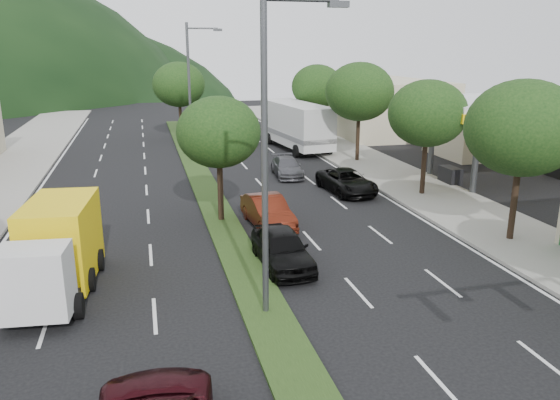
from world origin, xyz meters
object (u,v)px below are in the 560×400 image
object	(u,v)px
motorhome	(295,125)
streetlight_mid	(192,86)
car_queue_a	(282,248)
tree_r_e	(317,87)
tree_med_near	(219,132)
tree_r_c	(428,113)
car_queue_d	(347,181)
tree_med_far	(179,85)
car_queue_c	(268,211)
tree_r_b	(523,128)
car_queue_b	(287,167)
tree_r_d	(360,92)
box_truck	(57,251)
streetlight_near	(271,143)

from	to	relation	value
motorhome	streetlight_mid	bearing A→B (deg)	-165.28
streetlight_mid	car_queue_a	xyz separation A→B (m)	(1.29, -21.29, -4.83)
tree_r_e	streetlight_mid	size ratio (longest dim) A/B	0.67
tree_med_near	car_queue_a	size ratio (longest dim) A/B	1.36
tree_r_c	car_queue_a	distance (m)	13.96
streetlight_mid	car_queue_d	bearing A→B (deg)	-55.36
tree_med_far	car_queue_c	bearing A→B (deg)	-85.67
tree_r_b	car_queue_b	bearing A→B (deg)	113.25
streetlight_mid	car_queue_c	xyz separation A→B (m)	(1.86, -16.29, -4.85)
tree_r_b	tree_r_c	size ratio (longest dim) A/B	1.07
tree_r_e	tree_med_near	world-z (taller)	tree_r_e
tree_med_near	car_queue_d	world-z (taller)	tree_med_near
tree_r_d	streetlight_mid	xyz separation A→B (m)	(-11.79, 3.00, 0.40)
car_queue_d	box_truck	world-z (taller)	box_truck
tree_r_c	car_queue_c	bearing A→B (deg)	-161.69
motorhome	tree_med_near	bearing A→B (deg)	-122.64
motorhome	tree_r_b	bearing A→B (deg)	-89.63
tree_r_b	tree_med_far	distance (m)	34.18
car_queue_c	tree_med_far	bearing A→B (deg)	89.29
streetlight_near	car_queue_b	bearing A→B (deg)	73.70
tree_r_e	tree_med_near	distance (m)	25.06
streetlight_near	streetlight_mid	size ratio (longest dim) A/B	1.00
car_queue_b	tree_r_b	bearing A→B (deg)	-62.50
tree_r_e	box_truck	bearing A→B (deg)	-123.28
streetlight_near	box_truck	bearing A→B (deg)	152.44
tree_r_d	car_queue_c	xyz separation A→B (m)	(-9.93, -13.29, -4.44)
tree_med_near	box_truck	bearing A→B (deg)	-136.02
tree_r_b	car_queue_c	size ratio (longest dim) A/B	1.55
tree_r_c	tree_med_far	distance (m)	26.83
tree_r_b	car_queue_c	xyz separation A→B (m)	(-9.93, 4.71, -4.30)
streetlight_near	tree_r_b	bearing A→B (deg)	18.73
streetlight_mid	car_queue_a	world-z (taller)	streetlight_mid
tree_med_far	car_queue_c	xyz separation A→B (m)	(2.07, -27.29, -4.27)
tree_r_d	tree_med_far	bearing A→B (deg)	130.60
streetlight_mid	tree_r_d	bearing A→B (deg)	-14.27
car_queue_b	motorhome	xyz separation A→B (m)	(3.32, 9.72, 1.42)
tree_r_b	streetlight_mid	world-z (taller)	streetlight_mid
car_queue_a	car_queue_b	distance (m)	15.57
car_queue_a	car_queue_d	size ratio (longest dim) A/B	0.91
car_queue_a	car_queue_c	size ratio (longest dim) A/B	0.99
tree_r_c	car_queue_d	world-z (taller)	tree_r_c
tree_r_b	car_queue_b	xyz separation A→B (m)	(-6.32, 14.71, -4.42)
tree_r_c	tree_med_far	world-z (taller)	tree_med_far
tree_r_d	car_queue_a	world-z (taller)	tree_r_d
tree_r_e	car_queue_c	xyz separation A→B (m)	(-9.93, -23.29, -4.16)
tree_med_near	car_queue_c	distance (m)	4.42
car_queue_b	car_queue_c	distance (m)	10.63
streetlight_near	car_queue_a	world-z (taller)	streetlight_near
tree_r_b	tree_med_far	size ratio (longest dim) A/B	1.00
tree_med_near	car_queue_d	bearing A→B (deg)	24.88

